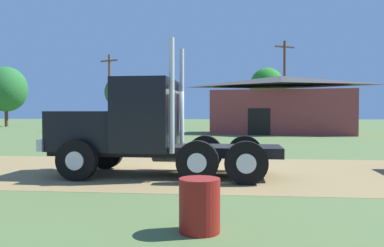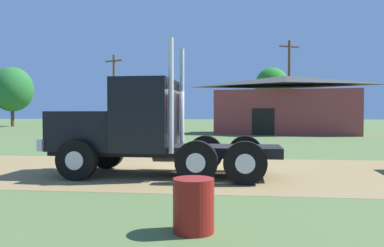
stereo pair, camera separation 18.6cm
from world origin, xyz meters
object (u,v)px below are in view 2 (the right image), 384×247
object	(u,v)px
steel_barrel	(194,205)
utility_pole_near	(114,91)
utility_pole_far	(289,84)
truck_foreground_white	(139,130)
shed_building	(285,106)

from	to	relation	value
steel_barrel	utility_pole_near	xyz separation A→B (m)	(-11.50, 31.38, 3.66)
steel_barrel	utility_pole_far	distance (m)	33.32
truck_foreground_white	utility_pole_far	bearing A→B (deg)	73.61
steel_barrel	truck_foreground_white	bearing A→B (deg)	112.76
steel_barrel	utility_pole_near	distance (m)	33.62
truck_foreground_white	utility_pole_near	size ratio (longest dim) A/B	0.88
truck_foreground_white	shed_building	size ratio (longest dim) A/B	0.52
utility_pole_far	shed_building	bearing A→B (deg)	-102.07
steel_barrel	utility_pole_near	bearing A→B (deg)	110.12
steel_barrel	shed_building	bearing A→B (deg)	80.07
shed_building	utility_pole_far	distance (m)	4.78
shed_building	utility_pole_far	size ratio (longest dim) A/B	1.45
shed_building	utility_pole_near	size ratio (longest dim) A/B	1.69
utility_pole_near	shed_building	bearing A→B (deg)	-10.27
shed_building	truck_foreground_white	bearing A→B (deg)	-107.14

